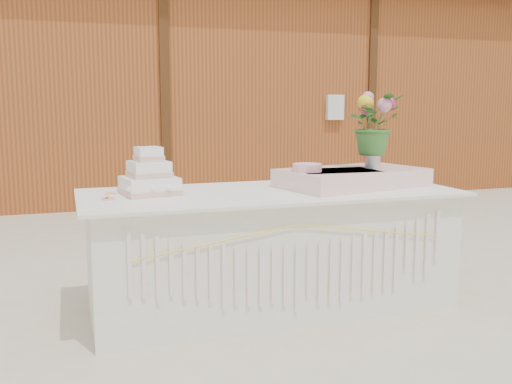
# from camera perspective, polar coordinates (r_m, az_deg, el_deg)

# --- Properties ---
(ground) EXTENTS (80.00, 80.00, 0.00)m
(ground) POSITION_cam_1_polar(r_m,az_deg,el_deg) (3.85, 1.44, -11.28)
(ground) COLOR beige
(ground) RESTS_ON ground
(barn) EXTENTS (12.60, 4.60, 3.30)m
(barn) POSITION_cam_1_polar(r_m,az_deg,el_deg) (9.49, -11.21, 10.58)
(barn) COLOR #954B1F
(barn) RESTS_ON ground
(cake_table) EXTENTS (2.40, 1.00, 0.77)m
(cake_table) POSITION_cam_1_polar(r_m,az_deg,el_deg) (3.74, 1.49, -5.71)
(cake_table) COLOR white
(cake_table) RESTS_ON ground
(wedding_cake) EXTENTS (0.37, 0.37, 0.29)m
(wedding_cake) POSITION_cam_1_polar(r_m,az_deg,el_deg) (3.57, -10.63, 1.37)
(wedding_cake) COLOR white
(wedding_cake) RESTS_ON cake_table
(pink_cake_stand) EXTENTS (0.24, 0.24, 0.17)m
(pink_cake_stand) POSITION_cam_1_polar(r_m,az_deg,el_deg) (3.70, 5.13, 1.67)
(pink_cake_stand) COLOR white
(pink_cake_stand) RESTS_ON cake_table
(satin_runner) EXTENTS (1.06, 0.75, 0.12)m
(satin_runner) POSITION_cam_1_polar(r_m,az_deg,el_deg) (3.91, 9.58, 1.42)
(satin_runner) COLOR beige
(satin_runner) RESTS_ON cake_table
(flower_vase) EXTENTS (0.10, 0.10, 0.14)m
(flower_vase) POSITION_cam_1_polar(r_m,az_deg,el_deg) (3.96, 11.58, 3.35)
(flower_vase) COLOR silver
(flower_vase) RESTS_ON satin_runner
(bouquet) EXTENTS (0.44, 0.41, 0.41)m
(bouquet) POSITION_cam_1_polar(r_m,az_deg,el_deg) (3.94, 11.70, 7.34)
(bouquet) COLOR #366E2C
(bouquet) RESTS_ON flower_vase
(loose_flowers) EXTENTS (0.28, 0.38, 0.02)m
(loose_flowers) POSITION_cam_1_polar(r_m,az_deg,el_deg) (3.54, -15.23, -0.32)
(loose_flowers) COLOR pink
(loose_flowers) RESTS_ON cake_table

